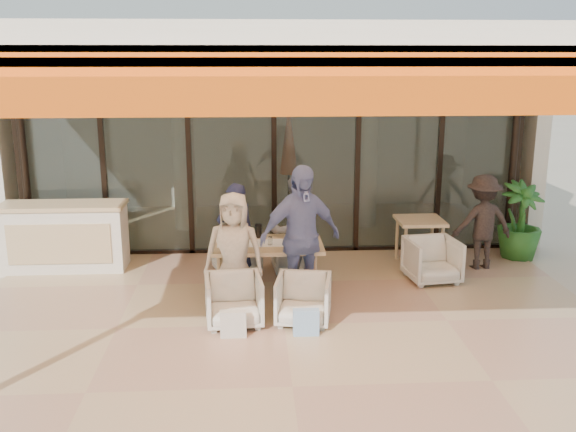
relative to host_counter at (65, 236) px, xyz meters
name	(u,v)px	position (x,y,z in m)	size (l,w,h in m)	color
ground	(284,326)	(3.19, -2.30, -0.53)	(70.00, 70.00, 0.00)	#C6B293
terrace_floor	(284,326)	(3.19, -2.30, -0.53)	(8.00, 6.00, 0.01)	tan
terrace_structure	(285,49)	(3.19, -2.56, 2.72)	(8.00, 6.00, 3.40)	silver
glass_storefront	(274,157)	(3.19, 0.70, 1.07)	(8.08, 0.10, 3.20)	#9EADA3
interior_block	(270,106)	(3.20, 3.02, 1.70)	(9.05, 3.62, 3.52)	silver
host_counter	(65,236)	(0.00, 0.00, 0.00)	(1.85, 0.65, 1.04)	silver
dining_table	(266,247)	(3.00, -1.25, 0.15)	(1.50, 0.90, 0.93)	tan
chair_far_left	(237,253)	(2.59, -0.30, -0.22)	(0.61, 0.57, 0.62)	silver
chair_far_right	(293,253)	(3.43, -0.30, -0.23)	(0.58, 0.55, 0.60)	silver
chair_near_left	(234,298)	(2.59, -2.20, -0.19)	(0.66, 0.62, 0.68)	silver
chair_near_right	(303,298)	(3.43, -2.20, -0.20)	(0.64, 0.60, 0.66)	silver
diner_navy	(235,235)	(2.59, -0.80, 0.21)	(0.54, 0.35, 1.48)	#1B203B
diner_grey	(295,231)	(3.43, -0.80, 0.26)	(0.77, 0.60, 1.58)	slate
diner_cream	(234,252)	(2.59, -1.70, 0.24)	(0.75, 0.49, 1.54)	beige
diner_periwinkle	(300,238)	(3.43, -1.70, 0.41)	(1.10, 0.46, 1.88)	#6978AF
tote_bag_cream	(233,325)	(2.59, -2.60, -0.36)	(0.30, 0.10, 0.34)	silver
tote_bag_blue	(306,323)	(3.43, -2.60, -0.36)	(0.30, 0.10, 0.34)	#99BFD8
side_table	(420,226)	(5.40, -0.10, 0.11)	(0.70, 0.70, 0.74)	tan
side_chair	(432,258)	(5.40, -0.85, -0.18)	(0.69, 0.65, 0.71)	silver
standing_woman	(482,222)	(6.30, -0.31, 0.20)	(0.95, 0.54, 1.47)	black
potted_palm	(520,221)	(7.08, 0.15, 0.10)	(0.70, 0.70, 1.25)	#1E5919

